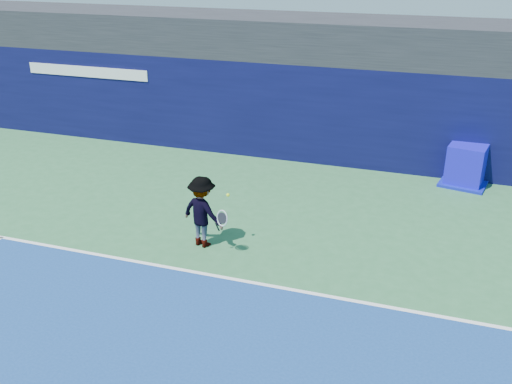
% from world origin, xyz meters
% --- Properties ---
extents(ground, '(80.00, 80.00, 0.00)m').
position_xyz_m(ground, '(0.00, 0.00, 0.00)').
color(ground, '#2E673C').
rests_on(ground, ground).
extents(baseline, '(24.00, 0.10, 0.01)m').
position_xyz_m(baseline, '(0.00, 3.00, 0.01)').
color(baseline, white).
rests_on(baseline, ground).
extents(stadium_band, '(36.00, 3.00, 1.20)m').
position_xyz_m(stadium_band, '(0.00, 11.50, 3.60)').
color(stadium_band, black).
rests_on(stadium_band, back_wall_assembly).
extents(back_wall_assembly, '(36.00, 1.03, 3.00)m').
position_xyz_m(back_wall_assembly, '(-0.00, 10.50, 1.50)').
color(back_wall_assembly, '#090A32').
rests_on(back_wall_assembly, ground).
extents(equipment_cart, '(1.44, 1.44, 1.17)m').
position_xyz_m(equipment_cart, '(5.23, 9.77, 0.53)').
color(equipment_cart, '#150DC3').
rests_on(equipment_cart, ground).
extents(tennis_player, '(1.34, 0.90, 1.65)m').
position_xyz_m(tennis_player, '(-0.40, 4.17, 0.83)').
color(tennis_player, white).
rests_on(tennis_player, ground).
extents(tennis_ball, '(0.08, 0.08, 0.08)m').
position_xyz_m(tennis_ball, '(0.14, 4.37, 1.22)').
color(tennis_ball, '#D2F71B').
rests_on(tennis_ball, ground).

